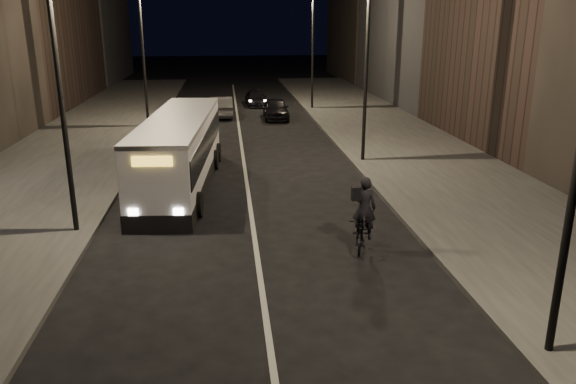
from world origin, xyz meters
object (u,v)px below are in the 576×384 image
object	(u,v)px
streetlight_right_near	(575,91)
car_near	(276,109)
car_mid	(221,107)
streetlight_right_mid	(361,46)
streetlight_left_near	(66,62)
car_far	(256,98)
city_bus	(180,149)
cyclist_on_bicycle	(362,225)
streetlight_left_far	(147,39)
streetlight_right_far	(309,35)

from	to	relation	value
streetlight_right_near	car_near	size ratio (longest dim) A/B	2.01
car_mid	streetlight_right_mid	bearing A→B (deg)	114.26
streetlight_right_mid	car_mid	world-z (taller)	streetlight_right_mid
streetlight_left_near	car_far	bearing A→B (deg)	75.38
city_bus	car_mid	distance (m)	16.73
streetlight_left_near	streetlight_right_near	bearing A→B (deg)	-36.88
streetlight_right_near	car_near	bearing A→B (deg)	95.54
streetlight_right_near	car_mid	world-z (taller)	streetlight_right_near
cyclist_on_bicycle	car_far	world-z (taller)	cyclist_on_bicycle
streetlight_right_near	streetlight_left_far	world-z (taller)	same
city_bus	streetlight_left_far	bearing A→B (deg)	105.99
streetlight_right_mid	cyclist_on_bicycle	xyz separation A→B (m)	(-2.20, -10.12, -4.61)
streetlight_right_near	cyclist_on_bicycle	bearing A→B (deg)	110.52
streetlight_right_mid	streetlight_right_far	world-z (taller)	same
streetlight_right_near	cyclist_on_bicycle	size ratio (longest dim) A/B	3.58
car_far	streetlight_right_far	bearing A→B (deg)	-37.70
cyclist_on_bicycle	car_near	size ratio (longest dim) A/B	0.56
cyclist_on_bicycle	streetlight_right_far	bearing A→B (deg)	101.43
streetlight_right_far	streetlight_right_mid	bearing A→B (deg)	-90.00
streetlight_right_far	city_bus	xyz separation A→B (m)	(-7.99, -18.99, -3.80)
streetlight_right_near	streetlight_left_far	size ratio (longest dim) A/B	1.00
car_mid	car_far	world-z (taller)	car_mid
streetlight_right_far	car_mid	bearing A→B (deg)	-159.81
streetlight_left_near	streetlight_right_mid	bearing A→B (deg)	36.88
car_mid	streetlight_left_near	bearing A→B (deg)	77.98
cyclist_on_bicycle	car_near	distance (m)	22.53
car_far	car_mid	bearing A→B (deg)	-121.83
cyclist_on_bicycle	car_mid	bearing A→B (deg)	116.28
city_bus	cyclist_on_bicycle	distance (m)	9.22
streetlight_left_far	car_far	world-z (taller)	streetlight_left_far
streetlight_left_far	car_near	world-z (taller)	streetlight_left_far
car_near	car_far	bearing A→B (deg)	100.09
cyclist_on_bicycle	streetlight_right_near	bearing A→B (deg)	-53.24
streetlight_left_far	car_near	size ratio (longest dim) A/B	2.01
streetlight_right_far	car_far	distance (m)	6.60
streetlight_left_near	streetlight_left_far	xyz separation A→B (m)	(0.00, 18.00, 0.00)
city_bus	car_mid	size ratio (longest dim) A/B	2.53
streetlight_left_near	car_mid	world-z (taller)	streetlight_left_near
streetlight_right_near	streetlight_left_far	bearing A→B (deg)	112.30
car_mid	car_far	size ratio (longest dim) A/B	1.11
streetlight_left_near	car_mid	xyz separation A→B (m)	(4.26, 21.65, -4.66)
city_bus	cyclist_on_bicycle	size ratio (longest dim) A/B	4.74
streetlight_left_far	city_bus	world-z (taller)	streetlight_left_far
streetlight_right_mid	streetlight_left_far	xyz separation A→B (m)	(-10.66, 10.00, 0.00)
streetlight_right_mid	streetlight_left_near	size ratio (longest dim) A/B	1.00
streetlight_right_mid	car_mid	distance (m)	15.78
streetlight_left_far	city_bus	xyz separation A→B (m)	(2.68, -12.99, -3.80)
city_bus	car_near	bearing A→B (deg)	75.57
streetlight_right_mid	car_near	distance (m)	13.54
streetlight_right_mid	streetlight_left_far	distance (m)	14.62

